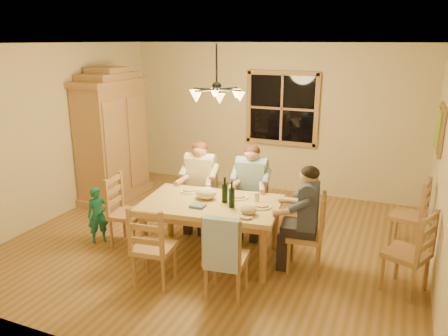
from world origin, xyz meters
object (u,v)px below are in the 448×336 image
at_px(wine_bottle_a, 225,190).
at_px(chair_near_left, 154,259).
at_px(chair_far_right, 251,214).
at_px(wine_bottle_b, 232,195).
at_px(chandelier, 217,94).
at_px(armoire, 113,140).
at_px(chair_far_left, 201,209).
at_px(chair_spare_front, 405,266).
at_px(chair_near_right, 226,270).
at_px(chair_spare_back, 407,226).
at_px(adult_plaid_man, 251,179).
at_px(adult_slate_man, 307,206).
at_px(child, 98,215).
at_px(chair_end_left, 129,224).
at_px(chair_end_right, 305,247).
at_px(dining_table, 211,209).
at_px(adult_woman, 200,175).

bearing_deg(wine_bottle_a, chair_near_left, -118.51).
distance_m(chair_far_right, wine_bottle_b, 1.11).
distance_m(chandelier, armoire, 2.80).
relative_size(chandelier, chair_far_right, 0.78).
distance_m(chair_far_left, wine_bottle_a, 1.16).
relative_size(chair_near_left, chair_spare_front, 1.00).
height_order(chair_near_right, chair_spare_back, same).
bearing_deg(wine_bottle_a, armoire, 153.52).
bearing_deg(adult_plaid_man, chandelier, 43.11).
xyz_separation_m(adult_slate_man, chair_spare_front, (1.15, -0.05, -0.54)).
bearing_deg(child, chair_end_left, -37.42).
distance_m(chair_far_left, chair_far_right, 0.77).
height_order(chair_near_right, wine_bottle_a, wine_bottle_a).
xyz_separation_m(adult_plaid_man, chair_spare_front, (2.10, -0.76, -0.54)).
bearing_deg(adult_slate_man, chair_near_right, 136.74).
height_order(chair_end_right, wine_bottle_a, wine_bottle_a).
relative_size(chair_end_left, chair_spare_back, 1.00).
bearing_deg(adult_slate_man, wine_bottle_b, 96.38).
height_order(wine_bottle_a, chair_spare_front, wine_bottle_a).
distance_m(chair_end_right, adult_plaid_man, 1.31).
height_order(adult_slate_man, chair_spare_back, adult_slate_man).
xyz_separation_m(dining_table, child, (-1.64, -0.22, -0.26)).
bearing_deg(chair_end_left, chair_spare_front, 87.13).
bearing_deg(chair_spare_back, chair_far_right, 112.78).
xyz_separation_m(adult_plaid_man, child, (-1.88, -1.07, -0.44)).
relative_size(chair_near_left, chair_spare_back, 1.00).
distance_m(chair_near_left, chair_near_right, 0.86).
bearing_deg(adult_slate_man, child, 90.66).
distance_m(chair_end_left, adult_woman, 1.24).
bearing_deg(chair_far_right, chair_spare_back, -175.10).
distance_m(chair_far_right, chair_end_left, 1.74).
xyz_separation_m(chair_near_left, chair_end_right, (1.53, 1.00, 0.00)).
height_order(chandelier, chair_near_right, chandelier).
bearing_deg(chair_spare_back, wine_bottle_b, 134.72).
xyz_separation_m(chair_far_left, chair_spare_back, (2.86, 0.51, 0.00)).
bearing_deg(chair_near_left, adult_woman, 90.00).
bearing_deg(chair_near_right, chair_near_left, -180.00).
bearing_deg(chair_spare_back, adult_plaid_man, 112.78).
distance_m(chair_end_right, adult_slate_man, 0.54).
distance_m(chair_far_right, adult_woman, 0.94).
bearing_deg(chair_end_left, chair_near_left, 43.26).
xyz_separation_m(chair_far_left, chair_near_left, (0.19, -1.62, 0.00)).
bearing_deg(chair_spare_front, adult_plaid_man, 94.00).
relative_size(chandelier, armoire, 0.33).
xyz_separation_m(wine_bottle_a, chair_spare_back, (2.18, 1.22, -0.62)).
xyz_separation_m(chair_far_left, wine_bottle_a, (0.68, -0.70, 0.62)).
height_order(chair_end_left, wine_bottle_b, wine_bottle_b).
xyz_separation_m(armoire, dining_table, (2.53, -1.40, -0.40)).
bearing_deg(adult_woman, chandelier, 135.26).
xyz_separation_m(adult_woman, wine_bottle_b, (0.83, -0.83, 0.08)).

